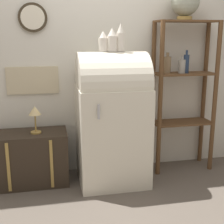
# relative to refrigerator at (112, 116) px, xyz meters

# --- Properties ---
(ground_plane) EXTENTS (12.00, 12.00, 0.00)m
(ground_plane) POSITION_rel_refrigerator_xyz_m (0.00, -0.21, -0.72)
(ground_plane) COLOR #60564C
(wall_back) EXTENTS (7.00, 0.09, 2.70)m
(wall_back) POSITION_rel_refrigerator_xyz_m (-0.01, 0.36, 0.63)
(wall_back) COLOR silver
(wall_back) RESTS_ON ground_plane
(refrigerator) EXTENTS (0.72, 0.71, 1.40)m
(refrigerator) POSITION_rel_refrigerator_xyz_m (0.00, 0.00, 0.00)
(refrigerator) COLOR silver
(refrigerator) RESTS_ON ground_plane
(suitcase_trunk) EXTENTS (0.77, 0.42, 0.57)m
(suitcase_trunk) POSITION_rel_refrigerator_xyz_m (-0.86, 0.09, -0.44)
(suitcase_trunk) COLOR #33281E
(suitcase_trunk) RESTS_ON ground_plane
(shelf_unit) EXTENTS (0.70, 0.31, 1.71)m
(shelf_unit) POSITION_rel_refrigerator_xyz_m (0.86, 0.16, 0.27)
(shelf_unit) COLOR brown
(shelf_unit) RESTS_ON ground_plane
(globe) EXTENTS (0.31, 0.31, 0.35)m
(globe) POSITION_rel_refrigerator_xyz_m (0.84, 0.16, 1.18)
(globe) COLOR #AD8942
(globe) RESTS_ON shelf_unit
(vase_left) EXTENTS (0.09, 0.09, 0.20)m
(vase_left) POSITION_rel_refrigerator_xyz_m (-0.09, 0.00, 0.77)
(vase_left) COLOR silver
(vase_left) RESTS_ON refrigerator
(vase_center) EXTENTS (0.10, 0.10, 0.23)m
(vase_center) POSITION_rel_refrigerator_xyz_m (0.00, -0.02, 0.78)
(vase_center) COLOR silver
(vase_center) RESTS_ON refrigerator
(vase_right) EXTENTS (0.08, 0.08, 0.28)m
(vase_right) POSITION_rel_refrigerator_xyz_m (0.09, -0.02, 0.80)
(vase_right) COLOR silver
(vase_right) RESTS_ON refrigerator
(desk_lamp) EXTENTS (0.13, 0.13, 0.29)m
(desk_lamp) POSITION_rel_refrigerator_xyz_m (-0.79, 0.07, 0.05)
(desk_lamp) COLOR #AD8942
(desk_lamp) RESTS_ON suitcase_trunk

